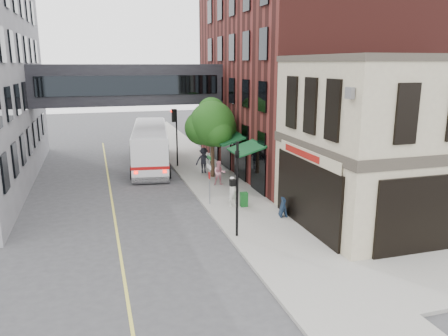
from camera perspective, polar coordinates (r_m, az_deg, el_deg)
ground at (r=19.06m, az=2.44°, el=-11.54°), size 120.00×120.00×0.00m
sidewalk_main at (r=32.27m, az=-2.30°, el=-0.83°), size 4.00×60.00×0.15m
corner_building at (r=23.77m, az=21.82°, el=3.21°), size 10.19×8.12×8.45m
brick_building at (r=35.02m, az=10.18°, el=11.55°), size 13.76×18.00×14.00m
skyway_bridge at (r=34.44m, az=-12.33°, el=10.61°), size 14.00×3.18×3.00m
traffic_signal_near at (r=19.94m, az=1.65°, el=-1.27°), size 0.44×0.22×4.60m
traffic_signal_far at (r=34.16m, az=-6.45°, el=5.48°), size 0.53×0.28×4.50m
street_sign_pole at (r=24.85m, az=-1.92°, el=-0.78°), size 0.08×0.75×3.00m
street_tree at (r=30.84m, az=-1.65°, el=5.77°), size 3.80×3.20×5.60m
lane_marking at (r=27.52m, az=-14.46°, el=-3.96°), size 0.12×40.00×0.01m
bus at (r=35.43m, az=-9.59°, el=3.08°), size 4.14×11.94×3.15m
pedestrian_a at (r=24.73m, az=1.18°, el=-3.08°), size 0.74×0.63×1.71m
pedestrian_b at (r=28.97m, az=-0.60°, el=-0.66°), size 0.90×0.76×1.64m
pedestrian_c at (r=32.23m, az=-2.66°, el=1.01°), size 1.23×0.73×1.89m
newspaper_box at (r=24.81m, az=2.61°, el=-4.12°), size 0.43×0.39×0.81m
sandwich_board at (r=23.42m, az=7.73°, el=-5.09°), size 0.47×0.62×0.99m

